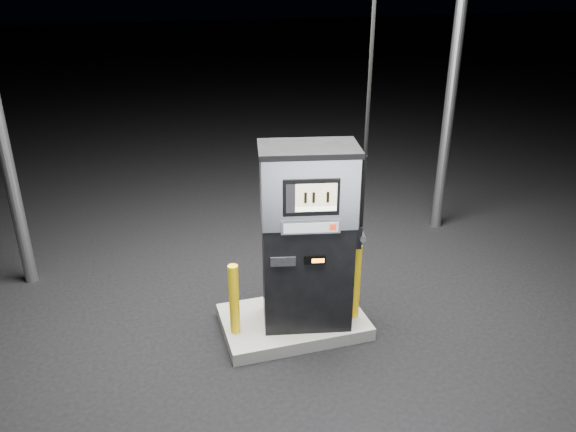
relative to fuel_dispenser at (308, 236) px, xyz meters
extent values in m
plane|color=black|center=(-0.12, 0.10, -1.19)|extent=(80.00, 80.00, 0.00)
cube|color=slate|center=(-0.12, 0.10, -1.12)|extent=(1.60, 1.00, 0.15)
cylinder|color=gray|center=(2.88, 2.10, 1.06)|extent=(0.16, 0.16, 4.50)
cube|color=black|center=(0.00, 0.00, -0.43)|extent=(1.03, 0.73, 1.24)
cube|color=#ABABB3|center=(0.00, 0.00, 0.56)|extent=(1.05, 0.75, 0.74)
cube|color=black|center=(0.00, 0.00, 0.96)|extent=(1.10, 0.80, 0.06)
cube|color=black|center=(-0.06, -0.28, 0.56)|extent=(0.55, 0.14, 0.38)
cube|color=#C2B28C|center=(-0.02, -0.30, 0.59)|extent=(0.40, 0.09, 0.24)
cube|color=white|center=(-0.02, -0.30, 0.44)|extent=(0.40, 0.09, 0.05)
cube|color=#ABABB3|center=(-0.06, -0.28, 0.24)|extent=(0.59, 0.15, 0.14)
cube|color=#94979C|center=(-0.07, -0.29, 0.24)|extent=(0.53, 0.12, 0.10)
cube|color=red|center=(0.15, -0.34, 0.24)|extent=(0.07, 0.02, 0.07)
cube|color=black|center=(-0.01, -0.28, -0.14)|extent=(0.22, 0.06, 0.09)
cube|color=orange|center=(0.01, -0.30, -0.14)|extent=(0.13, 0.03, 0.04)
cube|color=black|center=(-0.33, -0.22, -0.14)|extent=(0.26, 0.08, 0.10)
cube|color=black|center=(0.50, -0.10, -0.01)|extent=(0.13, 0.19, 0.25)
cylinder|color=gray|center=(0.56, -0.12, -0.01)|extent=(0.11, 0.23, 0.07)
cylinder|color=black|center=(0.53, -0.16, 1.64)|extent=(0.04, 0.04, 3.06)
cylinder|color=yellow|center=(-0.81, 0.00, -0.64)|extent=(0.14, 0.14, 0.82)
cylinder|color=yellow|center=(0.54, -0.07, -0.60)|extent=(0.15, 0.15, 0.89)
camera|label=1|loc=(-1.71, -5.02, 2.60)|focal=35.00mm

